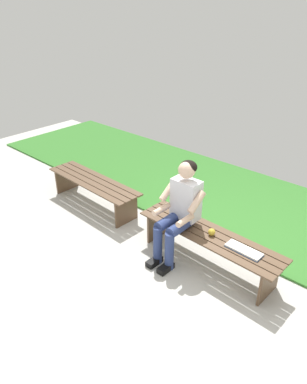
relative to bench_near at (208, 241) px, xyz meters
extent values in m
cube|color=beige|center=(1.05, 1.00, -0.35)|extent=(10.00, 7.00, 0.04)
cube|color=#387A2D|center=(1.05, -1.55, -0.32)|extent=(9.00, 2.35, 0.03)
cube|color=brown|center=(-0.01, -0.17, 0.08)|extent=(1.84, 0.16, 0.02)
cube|color=brown|center=(0.00, -0.06, 0.08)|extent=(1.84, 0.16, 0.02)
cube|color=brown|center=(0.00, 0.06, 0.08)|extent=(1.84, 0.16, 0.02)
cube|color=brown|center=(0.01, 0.17, 0.08)|extent=(1.84, 0.16, 0.02)
cube|color=brown|center=(-0.80, 0.03, -0.13)|extent=(0.04, 0.41, 0.41)
cube|color=brown|center=(0.80, -0.03, -0.13)|extent=(0.04, 0.41, 0.41)
cube|color=brown|center=(2.09, -0.17, 0.08)|extent=(1.71, 0.16, 0.02)
cube|color=brown|center=(2.10, -0.06, 0.08)|extent=(1.71, 0.16, 0.02)
cube|color=brown|center=(2.10, 0.06, 0.08)|extent=(1.71, 0.16, 0.02)
cube|color=brown|center=(2.10, 0.17, 0.08)|extent=(1.71, 0.16, 0.02)
cube|color=brown|center=(1.37, 0.02, -0.13)|extent=(0.04, 0.41, 0.41)
cube|color=brown|center=(2.83, -0.02, -0.13)|extent=(0.04, 0.41, 0.41)
cube|color=silver|center=(0.37, -0.02, 0.41)|extent=(0.34, 0.20, 0.50)
sphere|color=beige|center=(0.37, -0.01, 0.79)|extent=(0.20, 0.20, 0.20)
ellipsoid|color=black|center=(0.37, -0.04, 0.82)|extent=(0.20, 0.19, 0.15)
cylinder|color=navy|center=(0.28, 0.18, 0.16)|extent=(0.13, 0.40, 0.13)
cylinder|color=navy|center=(0.46, 0.18, 0.16)|extent=(0.13, 0.40, 0.13)
cylinder|color=navy|center=(0.28, 0.38, -0.08)|extent=(0.11, 0.11, 0.50)
cube|color=black|center=(0.28, 0.44, -0.30)|extent=(0.10, 0.22, 0.07)
cylinder|color=navy|center=(0.46, 0.38, -0.08)|extent=(0.11, 0.11, 0.50)
cube|color=black|center=(0.46, 0.44, -0.30)|extent=(0.10, 0.22, 0.07)
cylinder|color=beige|center=(0.16, 0.06, 0.48)|extent=(0.08, 0.28, 0.23)
cylinder|color=beige|center=(0.19, 0.22, 0.30)|extent=(0.07, 0.26, 0.07)
cylinder|color=beige|center=(0.58, 0.06, 0.48)|extent=(0.08, 0.28, 0.23)
cylinder|color=beige|center=(0.55, 0.22, 0.30)|extent=(0.07, 0.26, 0.07)
sphere|color=gold|center=(-0.03, 0.00, 0.14)|extent=(0.08, 0.08, 0.08)
cube|color=white|center=(-0.57, 0.02, 0.11)|extent=(0.20, 0.16, 0.02)
cube|color=white|center=(-0.36, 0.01, 0.11)|extent=(0.20, 0.16, 0.02)
cube|color=#1E478C|center=(-0.46, 0.01, 0.10)|extent=(0.42, 0.17, 0.01)
camera|label=1|loc=(-1.84, 3.01, 2.51)|focal=33.79mm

